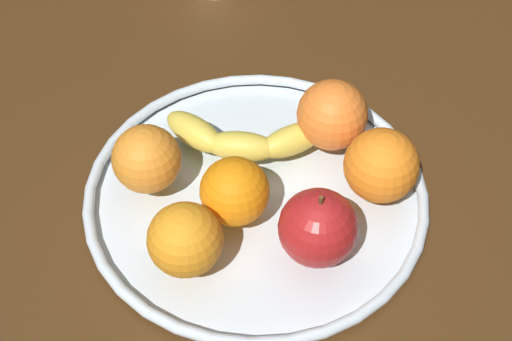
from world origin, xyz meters
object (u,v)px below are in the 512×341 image
(orange_back_right, at_px, (185,240))
(orange_front_left, at_px, (235,191))
(orange_back_left, at_px, (147,159))
(apple, at_px, (318,228))
(orange_front_right, at_px, (381,165))
(fruit_bowl, at_px, (256,194))
(banana, at_px, (246,139))
(orange_center, at_px, (332,115))

(orange_back_right, bearing_deg, orange_front_left, 43.10)
(orange_back_right, xyz_separation_m, orange_back_left, (-0.03, 0.11, -0.00))
(apple, bearing_deg, orange_front_right, 39.35)
(fruit_bowl, height_order, orange_front_left, orange_front_left)
(orange_back_right, bearing_deg, banana, 60.01)
(orange_back_right, bearing_deg, fruit_bowl, 44.42)
(orange_center, relative_size, orange_front_right, 1.00)
(fruit_bowl, height_order, orange_center, orange_center)
(orange_front_right, height_order, orange_front_left, orange_front_right)
(orange_front_right, xyz_separation_m, orange_front_left, (-0.15, -0.01, -0.00))
(banana, bearing_deg, orange_center, 15.58)
(fruit_bowl, relative_size, orange_front_left, 5.19)
(banana, distance_m, apple, 0.16)
(orange_center, bearing_deg, orange_front_left, -144.48)
(banana, relative_size, orange_front_right, 2.42)
(orange_back_right, xyz_separation_m, orange_front_right, (0.21, 0.06, 0.00))
(apple, height_order, orange_center, apple)
(fruit_bowl, distance_m, banana, 0.06)
(apple, distance_m, orange_front_left, 0.09)
(orange_back_right, distance_m, orange_front_right, 0.22)
(orange_back_left, relative_size, orange_front_right, 0.93)
(orange_center, relative_size, orange_front_left, 1.10)
(apple, bearing_deg, orange_front_left, 139.96)
(fruit_bowl, height_order, orange_back_right, orange_back_right)
(apple, relative_size, orange_center, 1.10)
(orange_back_right, distance_m, orange_back_left, 0.11)
(orange_back_right, relative_size, orange_back_left, 1.01)
(orange_back_left, relative_size, orange_front_left, 1.03)
(apple, height_order, orange_front_left, apple)
(apple, relative_size, orange_back_right, 1.17)
(banana, xyz_separation_m, apple, (0.05, -0.15, 0.02))
(orange_center, bearing_deg, banana, 179.44)
(banana, distance_m, orange_front_left, 0.09)
(fruit_bowl, xyz_separation_m, orange_center, (0.09, 0.06, 0.05))
(orange_center, xyz_separation_m, orange_front_right, (0.03, -0.08, 0.00))
(orange_back_right, distance_m, orange_front_left, 0.08)
(orange_front_right, relative_size, orange_front_left, 1.10)
(apple, bearing_deg, banana, 107.78)
(banana, bearing_deg, orange_back_left, -148.60)
(banana, bearing_deg, orange_front_right, -15.99)
(banana, height_order, orange_center, orange_center)
(orange_back_left, height_order, orange_front_right, orange_front_right)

